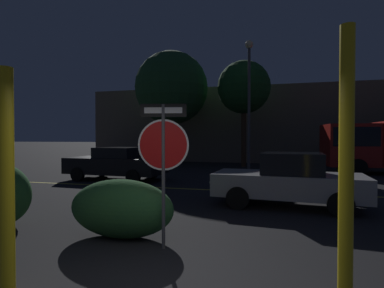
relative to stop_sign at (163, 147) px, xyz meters
name	(u,v)px	position (x,y,z in m)	size (l,w,h in m)	color
road_center_stripe	(235,191)	(0.59, 5.84, -1.72)	(35.32, 0.12, 0.01)	gold
stop_sign	(163,147)	(0.00, 0.00, 0.00)	(0.85, 0.18, 2.44)	#4C4C51
yellow_pole_left	(6,184)	(-1.23, -1.93, -0.38)	(0.17, 0.17, 2.68)	yellow
yellow_pole_right	(346,179)	(2.43, -1.61, -0.25)	(0.14, 0.14, 2.95)	yellow
hedge_bush_1	(121,208)	(-0.96, 0.34, -1.17)	(2.04, 0.97, 1.09)	#285B2D
passing_car_1	(117,163)	(-4.83, 7.39, -0.98)	(4.52, 2.21, 1.46)	black
passing_car_2	(288,180)	(2.26, 3.79, -1.00)	(4.13, 2.04, 1.47)	#9E9EA3
street_lamp	(249,86)	(0.71, 12.41, 3.06)	(0.46, 0.46, 7.37)	#4C4C51
tree_0	(172,88)	(-4.81, 15.28, 3.66)	(5.10, 5.10, 7.94)	#422D1E
tree_1	(244,88)	(0.21, 15.12, 3.46)	(3.46, 3.46, 6.94)	#422D1E
building_backdrop	(260,125)	(1.18, 20.41, 1.21)	(27.57, 4.47, 5.86)	#6B5B4C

